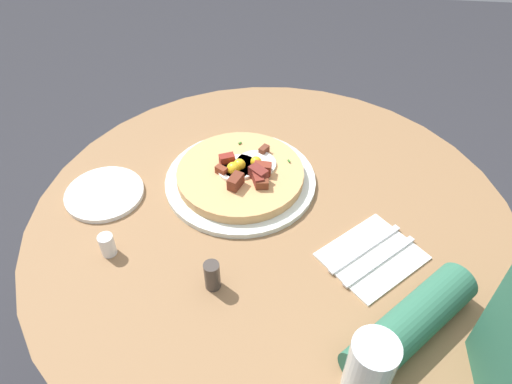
{
  "coord_description": "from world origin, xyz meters",
  "views": [
    {
      "loc": [
        0.66,
        0.04,
        1.42
      ],
      "look_at": [
        -0.05,
        -0.04,
        0.74
      ],
      "focal_mm": 33.55,
      "sensor_mm": 36.0,
      "label": 1
    }
  ],
  "objects_px": {
    "dining_table": "(271,268)",
    "bread_plate": "(105,194)",
    "pizza_plate": "(241,180)",
    "knife": "(365,249)",
    "water_glass": "(370,368)",
    "fork": "(380,261)",
    "breakfast_pizza": "(241,174)",
    "pepper_shaker": "(212,276)",
    "salt_shaker": "(107,245)"
  },
  "relations": [
    {
      "from": "dining_table",
      "to": "breakfast_pizza",
      "type": "height_order",
      "value": "breakfast_pizza"
    },
    {
      "from": "water_glass",
      "to": "knife",
      "type": "bearing_deg",
      "value": 176.56
    },
    {
      "from": "fork",
      "to": "knife",
      "type": "relative_size",
      "value": 1.0
    },
    {
      "from": "breakfast_pizza",
      "to": "water_glass",
      "type": "relative_size",
      "value": 2.32
    },
    {
      "from": "dining_table",
      "to": "breakfast_pizza",
      "type": "bearing_deg",
      "value": -141.05
    },
    {
      "from": "pizza_plate",
      "to": "water_glass",
      "type": "distance_m",
      "value": 0.49
    },
    {
      "from": "pizza_plate",
      "to": "water_glass",
      "type": "xyz_separation_m",
      "value": [
        0.42,
        0.24,
        0.05
      ]
    },
    {
      "from": "knife",
      "to": "salt_shaker",
      "type": "relative_size",
      "value": 3.96
    },
    {
      "from": "pizza_plate",
      "to": "knife",
      "type": "height_order",
      "value": "pizza_plate"
    },
    {
      "from": "dining_table",
      "to": "knife",
      "type": "relative_size",
      "value": 5.43
    },
    {
      "from": "dining_table",
      "to": "fork",
      "type": "bearing_deg",
      "value": 65.23
    },
    {
      "from": "bread_plate",
      "to": "knife",
      "type": "distance_m",
      "value": 0.54
    },
    {
      "from": "breakfast_pizza",
      "to": "knife",
      "type": "xyz_separation_m",
      "value": [
        0.16,
        0.26,
        -0.02
      ]
    },
    {
      "from": "fork",
      "to": "knife",
      "type": "xyz_separation_m",
      "value": [
        -0.03,
        -0.02,
        0.0
      ]
    },
    {
      "from": "dining_table",
      "to": "pepper_shaker",
      "type": "relative_size",
      "value": 16.57
    },
    {
      "from": "breakfast_pizza",
      "to": "water_glass",
      "type": "bearing_deg",
      "value": 29.6
    },
    {
      "from": "dining_table",
      "to": "water_glass",
      "type": "xyz_separation_m",
      "value": [
        0.33,
        0.16,
        0.23
      ]
    },
    {
      "from": "pizza_plate",
      "to": "pepper_shaker",
      "type": "bearing_deg",
      "value": -2.54
    },
    {
      "from": "dining_table",
      "to": "water_glass",
      "type": "height_order",
      "value": "water_glass"
    },
    {
      "from": "bread_plate",
      "to": "fork",
      "type": "distance_m",
      "value": 0.57
    },
    {
      "from": "breakfast_pizza",
      "to": "knife",
      "type": "bearing_deg",
      "value": 57.62
    },
    {
      "from": "pizza_plate",
      "to": "pepper_shaker",
      "type": "distance_m",
      "value": 0.27
    },
    {
      "from": "fork",
      "to": "pepper_shaker",
      "type": "relative_size",
      "value": 3.05
    },
    {
      "from": "bread_plate",
      "to": "salt_shaker",
      "type": "xyz_separation_m",
      "value": [
        0.15,
        0.06,
        0.02
      ]
    },
    {
      "from": "bread_plate",
      "to": "water_glass",
      "type": "relative_size",
      "value": 1.4
    },
    {
      "from": "breakfast_pizza",
      "to": "pepper_shaker",
      "type": "xyz_separation_m",
      "value": [
        0.27,
        -0.01,
        0.0
      ]
    },
    {
      "from": "water_glass",
      "to": "salt_shaker",
      "type": "xyz_separation_m",
      "value": [
        -0.2,
        -0.46,
        -0.04
      ]
    },
    {
      "from": "breakfast_pizza",
      "to": "pizza_plate",
      "type": "bearing_deg",
      "value": -98.08
    },
    {
      "from": "dining_table",
      "to": "knife",
      "type": "xyz_separation_m",
      "value": [
        0.07,
        0.18,
        0.18
      ]
    },
    {
      "from": "pepper_shaker",
      "to": "bread_plate",
      "type": "bearing_deg",
      "value": -126.82
    },
    {
      "from": "bread_plate",
      "to": "dining_table",
      "type": "bearing_deg",
      "value": 86.38
    },
    {
      "from": "pizza_plate",
      "to": "bread_plate",
      "type": "bearing_deg",
      "value": -75.58
    },
    {
      "from": "pizza_plate",
      "to": "fork",
      "type": "height_order",
      "value": "pizza_plate"
    },
    {
      "from": "dining_table",
      "to": "water_glass",
      "type": "relative_size",
      "value": 8.37
    },
    {
      "from": "fork",
      "to": "pizza_plate",
      "type": "bearing_deg",
      "value": 102.8
    },
    {
      "from": "pizza_plate",
      "to": "breakfast_pizza",
      "type": "xyz_separation_m",
      "value": [
        0.0,
        0.0,
        0.02
      ]
    },
    {
      "from": "dining_table",
      "to": "bread_plate",
      "type": "relative_size",
      "value": 5.98
    },
    {
      "from": "salt_shaker",
      "to": "pepper_shaker",
      "type": "height_order",
      "value": "pepper_shaker"
    },
    {
      "from": "salt_shaker",
      "to": "bread_plate",
      "type": "bearing_deg",
      "value": -157.6
    },
    {
      "from": "pepper_shaker",
      "to": "water_glass",
      "type": "bearing_deg",
      "value": 59.13
    },
    {
      "from": "dining_table",
      "to": "bread_plate",
      "type": "distance_m",
      "value": 0.4
    },
    {
      "from": "fork",
      "to": "pepper_shaker",
      "type": "xyz_separation_m",
      "value": [
        0.08,
        -0.29,
        0.02
      ]
    },
    {
      "from": "fork",
      "to": "pepper_shaker",
      "type": "distance_m",
      "value": 0.31
    },
    {
      "from": "pepper_shaker",
      "to": "dining_table",
      "type": "bearing_deg",
      "value": 153.12
    },
    {
      "from": "knife",
      "to": "water_glass",
      "type": "distance_m",
      "value": 0.27
    },
    {
      "from": "breakfast_pizza",
      "to": "fork",
      "type": "relative_size",
      "value": 1.5
    },
    {
      "from": "water_glass",
      "to": "breakfast_pizza",
      "type": "bearing_deg",
      "value": -150.4
    },
    {
      "from": "breakfast_pizza",
      "to": "pepper_shaker",
      "type": "distance_m",
      "value": 0.27
    },
    {
      "from": "pizza_plate",
      "to": "knife",
      "type": "bearing_deg",
      "value": 57.76
    },
    {
      "from": "breakfast_pizza",
      "to": "fork",
      "type": "xyz_separation_m",
      "value": [
        0.19,
        0.28,
        -0.02
      ]
    }
  ]
}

